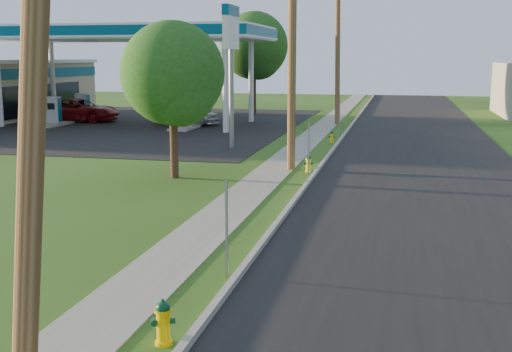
{
  "coord_description": "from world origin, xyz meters",
  "views": [
    {
      "loc": [
        3.58,
        -7.87,
        4.42
      ],
      "look_at": [
        0.0,
        8.0,
        1.4
      ],
      "focal_mm": 45.0,
      "sensor_mm": 36.0,
      "label": 1
    }
  ],
  "objects_px": {
    "utility_pole_far": "(338,51)",
    "tree_verge": "(174,78)",
    "car_silver": "(186,114)",
    "price_pylon": "(231,36)",
    "fuel_pump_ne": "(185,118)",
    "hydrant_near": "(163,322)",
    "hydrant_far": "(332,137)",
    "fuel_pump_nw": "(54,115)",
    "hydrant_mid": "(308,164)",
    "utility_pole_near": "(35,23)",
    "utility_pole_mid": "(292,43)",
    "car_red": "(79,110)",
    "fuel_pump_sw": "(83,110)",
    "tree_lot": "(255,48)",
    "fuel_pump_se": "(204,112)"
  },
  "relations": [
    {
      "from": "hydrant_mid",
      "to": "utility_pole_near",
      "type": "bearing_deg",
      "value": -92.44
    },
    {
      "from": "fuel_pump_nw",
      "to": "hydrant_mid",
      "type": "distance_m",
      "value": 22.94
    },
    {
      "from": "utility_pole_mid",
      "to": "car_red",
      "type": "distance_m",
      "value": 24.14
    },
    {
      "from": "fuel_pump_se",
      "to": "hydrant_far",
      "type": "height_order",
      "value": "fuel_pump_se"
    },
    {
      "from": "utility_pole_far",
      "to": "car_red",
      "type": "height_order",
      "value": "utility_pole_far"
    },
    {
      "from": "fuel_pump_ne",
      "to": "hydrant_far",
      "type": "height_order",
      "value": "fuel_pump_ne"
    },
    {
      "from": "fuel_pump_ne",
      "to": "hydrant_near",
      "type": "bearing_deg",
      "value": -71.69
    },
    {
      "from": "fuel_pump_se",
      "to": "price_pylon",
      "type": "height_order",
      "value": "price_pylon"
    },
    {
      "from": "fuel_pump_ne",
      "to": "tree_verge",
      "type": "height_order",
      "value": "tree_verge"
    },
    {
      "from": "utility_pole_far",
      "to": "fuel_pump_ne",
      "type": "relative_size",
      "value": 2.97
    },
    {
      "from": "utility_pole_near",
      "to": "price_pylon",
      "type": "height_order",
      "value": "utility_pole_near"
    },
    {
      "from": "utility_pole_mid",
      "to": "hydrant_mid",
      "type": "bearing_deg",
      "value": -25.4
    },
    {
      "from": "fuel_pump_sw",
      "to": "car_silver",
      "type": "bearing_deg",
      "value": -10.38
    },
    {
      "from": "utility_pole_near",
      "to": "hydrant_near",
      "type": "height_order",
      "value": "utility_pole_near"
    },
    {
      "from": "fuel_pump_ne",
      "to": "fuel_pump_sw",
      "type": "height_order",
      "value": "same"
    },
    {
      "from": "car_silver",
      "to": "fuel_pump_nw",
      "type": "bearing_deg",
      "value": 118.43
    },
    {
      "from": "fuel_pump_sw",
      "to": "utility_pole_mid",
      "type": "bearing_deg",
      "value": -43.52
    },
    {
      "from": "utility_pole_far",
      "to": "tree_verge",
      "type": "bearing_deg",
      "value": -100.52
    },
    {
      "from": "utility_pole_far",
      "to": "fuel_pump_nw",
      "type": "relative_size",
      "value": 2.97
    },
    {
      "from": "utility_pole_far",
      "to": "fuel_pump_nw",
      "type": "height_order",
      "value": "utility_pole_far"
    },
    {
      "from": "utility_pole_near",
      "to": "car_silver",
      "type": "height_order",
      "value": "utility_pole_near"
    },
    {
      "from": "price_pylon",
      "to": "hydrant_mid",
      "type": "height_order",
      "value": "price_pylon"
    },
    {
      "from": "fuel_pump_sw",
      "to": "hydrant_mid",
      "type": "distance_m",
      "value": 25.48
    },
    {
      "from": "hydrant_far",
      "to": "utility_pole_mid",
      "type": "bearing_deg",
      "value": -94.98
    },
    {
      "from": "fuel_pump_ne",
      "to": "price_pylon",
      "type": "relative_size",
      "value": 0.47
    },
    {
      "from": "utility_pole_mid",
      "to": "fuel_pump_se",
      "type": "relative_size",
      "value": 3.06
    },
    {
      "from": "fuel_pump_sw",
      "to": "car_silver",
      "type": "height_order",
      "value": "fuel_pump_sw"
    },
    {
      "from": "hydrant_near",
      "to": "hydrant_far",
      "type": "height_order",
      "value": "hydrant_near"
    },
    {
      "from": "fuel_pump_sw",
      "to": "hydrant_far",
      "type": "xyz_separation_m",
      "value": [
        18.63,
        -8.6,
        -0.4
      ]
    },
    {
      "from": "price_pylon",
      "to": "hydrant_near",
      "type": "relative_size",
      "value": 9.27
    },
    {
      "from": "hydrant_far",
      "to": "car_silver",
      "type": "bearing_deg",
      "value": 145.67
    },
    {
      "from": "car_silver",
      "to": "price_pylon",
      "type": "bearing_deg",
      "value": -138.43
    },
    {
      "from": "fuel_pump_sw",
      "to": "tree_verge",
      "type": "height_order",
      "value": "tree_verge"
    },
    {
      "from": "hydrant_near",
      "to": "car_red",
      "type": "xyz_separation_m",
      "value": [
        -18.37,
        31.96,
        0.43
      ]
    },
    {
      "from": "utility_pole_far",
      "to": "car_red",
      "type": "bearing_deg",
      "value": -173.28
    },
    {
      "from": "utility_pole_far",
      "to": "hydrant_far",
      "type": "distance_m",
      "value": 10.62
    },
    {
      "from": "tree_lot",
      "to": "car_silver",
      "type": "distance_m",
      "value": 10.05
    },
    {
      "from": "utility_pole_mid",
      "to": "fuel_pump_ne",
      "type": "distance_m",
      "value": 16.31
    },
    {
      "from": "fuel_pump_ne",
      "to": "tree_verge",
      "type": "xyz_separation_m",
      "value": [
        5.06,
        -15.7,
        2.97
      ]
    },
    {
      "from": "fuel_pump_se",
      "to": "car_silver",
      "type": "relative_size",
      "value": 0.72
    },
    {
      "from": "fuel_pump_nw",
      "to": "utility_pole_far",
      "type": "bearing_deg",
      "value": 15.61
    },
    {
      "from": "fuel_pump_sw",
      "to": "tree_lot",
      "type": "height_order",
      "value": "tree_lot"
    },
    {
      "from": "utility_pole_mid",
      "to": "hydrant_far",
      "type": "xyz_separation_m",
      "value": [
        0.73,
        8.4,
        -4.63
      ]
    },
    {
      "from": "utility_pole_far",
      "to": "hydrant_near",
      "type": "relative_size",
      "value": 12.86
    },
    {
      "from": "fuel_pump_nw",
      "to": "hydrant_far",
      "type": "bearing_deg",
      "value": -13.88
    },
    {
      "from": "utility_pole_mid",
      "to": "fuel_pump_nw",
      "type": "bearing_deg",
      "value": 144.01
    },
    {
      "from": "utility_pole_near",
      "to": "fuel_pump_nw",
      "type": "distance_m",
      "value": 36.03
    },
    {
      "from": "utility_pole_far",
      "to": "fuel_pump_sw",
      "type": "height_order",
      "value": "utility_pole_far"
    },
    {
      "from": "utility_pole_near",
      "to": "tree_verge",
      "type": "bearing_deg",
      "value": 104.11
    },
    {
      "from": "utility_pole_far",
      "to": "hydrant_mid",
      "type": "relative_size",
      "value": 13.91
    }
  ]
}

